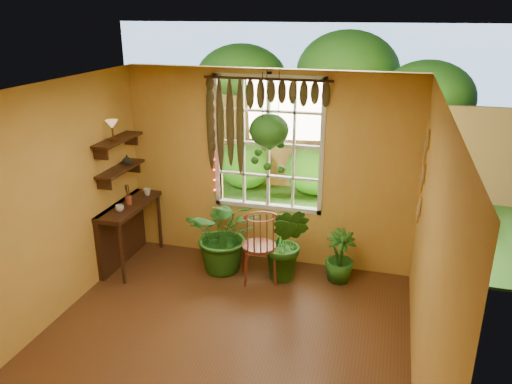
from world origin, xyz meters
TOP-DOWN VIEW (x-y plane):
  - floor at (0.00, 0.00)m, footprint 4.50×4.50m
  - ceiling at (0.00, 0.00)m, footprint 4.50×4.50m
  - wall_back at (0.00, 2.25)m, footprint 4.00×0.00m
  - wall_left at (-2.00, 0.00)m, footprint 0.00×4.50m
  - wall_right at (2.00, 0.00)m, footprint 0.00×4.50m
  - window at (0.00, 2.28)m, footprint 1.52×0.10m
  - valance_vine at (-0.08, 2.16)m, footprint 1.70×0.12m
  - string_lights at (-0.76, 2.19)m, footprint 0.03×0.03m
  - wall_plates at (1.98, 1.79)m, footprint 0.04×0.32m
  - counter_ledge at (-1.91, 1.60)m, footprint 0.40×1.20m
  - shelf_lower at (-1.88, 1.60)m, footprint 0.25×0.90m
  - shelf_upper at (-1.88, 1.60)m, footprint 0.25×0.90m
  - backyard at (0.24, 6.87)m, footprint 14.00×10.00m
  - windsor_chair at (0.05, 1.63)m, footprint 0.59×0.60m
  - potted_plant_left at (-0.46, 1.76)m, footprint 1.11×1.00m
  - potted_plant_mid at (0.40, 1.72)m, footprint 0.67×0.58m
  - potted_plant_right at (1.08, 1.89)m, footprint 0.52×0.52m
  - hanging_basket at (0.08, 2.00)m, footprint 0.51×0.51m
  - cup_a at (-1.78, 1.33)m, footprint 0.13×0.13m
  - cup_b at (-1.72, 1.99)m, footprint 0.12×0.12m
  - brush_jar at (-1.80, 1.60)m, footprint 0.10×0.10m
  - shelf_vase at (-1.87, 1.78)m, footprint 0.16×0.16m
  - tiffany_lamp at (-1.86, 1.47)m, footprint 0.16×0.16m

SIDE VIEW (x-z plane):
  - floor at x=0.00m, z-range 0.00..0.00m
  - windsor_chair at x=0.05m, z-range -0.26..0.96m
  - potted_plant_right at x=1.08m, z-range 0.00..0.71m
  - potted_plant_mid at x=0.40m, z-range 0.00..1.07m
  - potted_plant_left at x=-0.46m, z-range 0.00..1.09m
  - counter_ledge at x=-1.91m, z-range 0.10..1.00m
  - cup_a at x=-1.78m, z-range 0.90..0.99m
  - cup_b at x=-1.72m, z-range 0.90..1.00m
  - brush_jar at x=-1.80m, z-range 0.86..1.21m
  - backyard at x=0.24m, z-range -4.72..7.28m
  - wall_back at x=0.00m, z-range -0.65..3.35m
  - wall_left at x=-2.00m, z-range -0.90..3.60m
  - wall_right at x=2.00m, z-range -0.90..3.60m
  - shelf_lower at x=-1.88m, z-range 1.38..1.42m
  - shelf_vase at x=-1.87m, z-range 1.42..1.55m
  - wall_plates at x=1.98m, z-range 1.00..2.10m
  - window at x=0.00m, z-range 0.77..2.63m
  - string_lights at x=-0.76m, z-range 0.98..2.52m
  - shelf_upper at x=-1.88m, z-range 1.78..1.82m
  - hanging_basket at x=0.08m, z-range 1.27..2.57m
  - tiffany_lamp at x=-1.86m, z-range 1.88..2.15m
  - valance_vine at x=-0.08m, z-range 1.73..2.83m
  - ceiling at x=0.00m, z-range 2.70..2.70m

